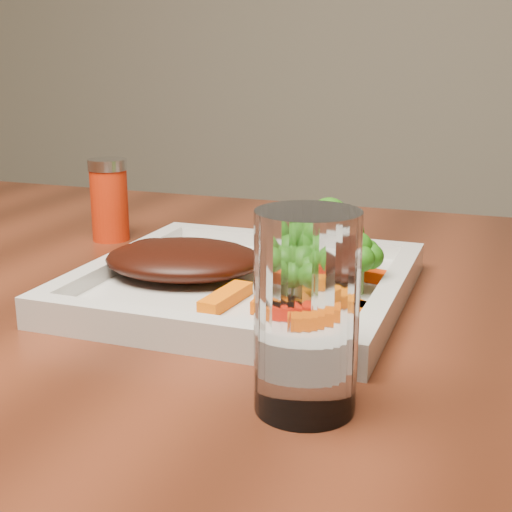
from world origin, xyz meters
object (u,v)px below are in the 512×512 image
(steak, at_px, (184,259))
(drinking_glass, at_px, (306,313))
(plate, at_px, (245,289))
(spice_shaker, at_px, (109,200))

(steak, xyz_separation_m, drinking_glass, (0.17, -0.18, 0.03))
(plate, distance_m, drinking_glass, 0.22)
(plate, relative_size, spice_shaker, 2.93)
(drinking_glass, bearing_deg, plate, 120.60)
(steak, distance_m, spice_shaker, 0.20)
(steak, relative_size, drinking_glass, 1.18)
(plate, bearing_deg, steak, 178.91)
(steak, height_order, spice_shaker, spice_shaker)
(plate, bearing_deg, drinking_glass, -59.40)
(spice_shaker, height_order, drinking_glass, drinking_glass)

